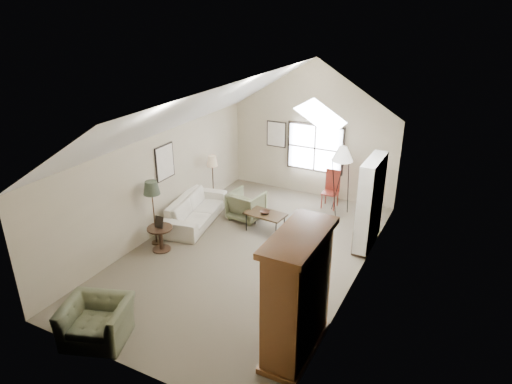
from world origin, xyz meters
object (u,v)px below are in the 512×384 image
at_px(sofa, 196,210).
at_px(coffee_table, 265,222).
at_px(armoire, 297,295).
at_px(armchair_near, 97,321).
at_px(side_table, 161,239).
at_px(side_chair, 330,190).
at_px(armchair_far, 246,205).

xyz_separation_m(sofa, coffee_table, (1.87, 0.33, -0.09)).
xyz_separation_m(armoire, armchair_near, (-3.15, -1.30, -0.75)).
height_order(side_table, side_chair, side_chair).
height_order(armchair_far, side_table, armchair_far).
bearing_deg(side_table, armchair_far, 67.51).
height_order(armchair_near, side_table, armchair_near).
relative_size(coffee_table, side_chair, 0.94).
distance_m(armchair_far, side_table, 2.58).
xyz_separation_m(armchair_near, armchair_far, (0.07, 5.30, 0.03)).
height_order(coffee_table, side_chair, side_chair).
distance_m(coffee_table, side_chair, 2.37).
xyz_separation_m(armchair_far, side_chair, (1.76, 1.69, 0.15)).
xyz_separation_m(armoire, side_table, (-4.07, 1.62, -0.81)).
bearing_deg(armoire, coffee_table, 123.00).
bearing_deg(sofa, side_table, 172.59).
bearing_deg(side_chair, sofa, -139.95).
bearing_deg(armchair_far, side_table, 72.53).
relative_size(sofa, coffee_table, 2.34).
xyz_separation_m(side_table, side_chair, (2.74, 4.08, 0.24)).
relative_size(armoire, side_table, 3.74).
distance_m(sofa, side_chair, 3.77).
distance_m(armoire, side_table, 4.46).
relative_size(sofa, side_chair, 2.19).
relative_size(coffee_table, side_table, 1.71).
bearing_deg(armoire, side_table, 158.36).
height_order(armoire, side_chair, armoire).
height_order(armchair_near, armchair_far, armchair_far).
distance_m(armoire, side_chair, 5.87).
bearing_deg(armoire, side_chair, 103.15).
xyz_separation_m(armoire, armchair_far, (-3.09, 4.00, -0.71)).
bearing_deg(armchair_near, side_chair, 55.30).
distance_m(sofa, armchair_far, 1.34).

